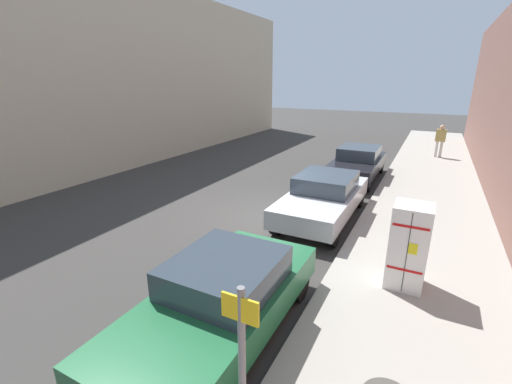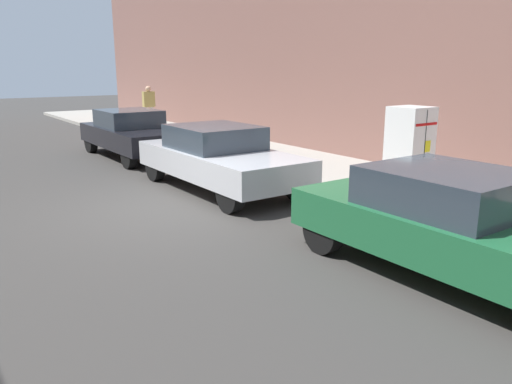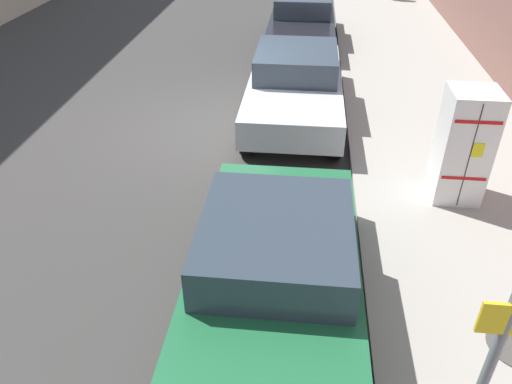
# 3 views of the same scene
# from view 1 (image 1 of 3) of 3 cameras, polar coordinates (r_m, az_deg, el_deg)

# --- Properties ---
(ground_plane) EXTENTS (80.00, 80.00, 0.00)m
(ground_plane) POSITION_cam_1_polar(r_m,az_deg,el_deg) (10.90, 1.76, -4.20)
(ground_plane) COLOR #383533
(sidewalk_slab) EXTENTS (3.63, 44.00, 0.14)m
(sidewalk_slab) POSITION_cam_1_polar(r_m,az_deg,el_deg) (9.98, 26.06, -7.96)
(sidewalk_slab) COLOR #9E998E
(sidewalk_slab) RESTS_ON ground
(building_facade_across) EXTENTS (2.37, 37.40, 8.62)m
(building_facade_across) POSITION_cam_1_polar(r_m,az_deg,el_deg) (16.69, -31.01, 16.31)
(building_facade_across) COLOR beige
(building_facade_across) RESTS_ON ground
(discarded_refrigerator) EXTENTS (0.71, 0.72, 1.74)m
(discarded_refrigerator) POSITION_cam_1_polar(r_m,az_deg,el_deg) (7.52, 24.06, -8.24)
(discarded_refrigerator) COLOR white
(discarded_refrigerator) RESTS_ON sidewalk_slab
(street_sign_post) EXTENTS (0.36, 0.07, 2.38)m
(street_sign_post) POSITION_cam_1_polar(r_m,az_deg,el_deg) (3.64, -2.31, -29.36)
(street_sign_post) COLOR slate
(street_sign_post) RESTS_ON sidewalk_slab
(pedestrian_walking_far) EXTENTS (0.50, 0.23, 1.72)m
(pedestrian_walking_far) POSITION_cam_1_polar(r_m,az_deg,el_deg) (20.96, 28.37, 7.85)
(pedestrian_walking_far) COLOR beige
(pedestrian_walking_far) RESTS_ON sidewalk_slab
(parked_sedan_dark) EXTENTS (1.80, 4.41, 1.40)m
(parked_sedan_dark) POSITION_cam_1_polar(r_m,az_deg,el_deg) (15.50, 16.56, 4.71)
(parked_sedan_dark) COLOR black
(parked_sedan_dark) RESTS_ON ground
(parked_sedan_silver) EXTENTS (1.86, 4.52, 1.39)m
(parked_sedan_silver) POSITION_cam_1_polar(r_m,az_deg,el_deg) (10.76, 11.20, -0.73)
(parked_sedan_silver) COLOR silver
(parked_sedan_silver) RESTS_ON ground
(parked_sedan_green) EXTENTS (1.86, 4.41, 1.38)m
(parked_sedan_green) POSITION_cam_1_polar(r_m,az_deg,el_deg) (5.96, -5.87, -17.31)
(parked_sedan_green) COLOR #1E6038
(parked_sedan_green) RESTS_ON ground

